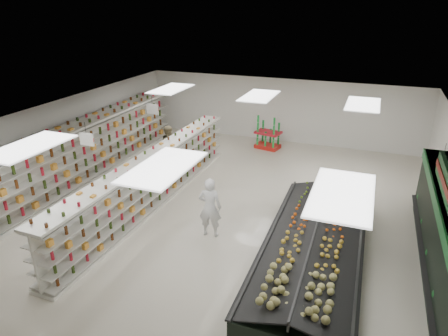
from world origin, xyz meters
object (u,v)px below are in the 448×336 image
at_px(soda_endcap, 268,134).
at_px(gondola_center, 153,182).
at_px(produce_island, 313,248).
at_px(shopper_background, 170,146).
at_px(shopper_main, 210,207).
at_px(gondola_left, 74,159).

bearing_deg(soda_endcap, gondola_center, -107.93).
height_order(produce_island, shopper_background, shopper_background).
bearing_deg(shopper_main, produce_island, 165.39).
height_order(gondola_left, soda_endcap, gondola_left).
distance_m(produce_island, shopper_main, 3.24).
bearing_deg(produce_island, shopper_main, 173.56).
bearing_deg(shopper_background, gondola_left, 152.69).
bearing_deg(gondola_left, gondola_center, -6.04).
bearing_deg(shopper_background, shopper_main, -127.19).
relative_size(gondola_center, shopper_background, 5.87).
height_order(gondola_left, produce_island, gondola_left).
height_order(gondola_center, shopper_background, gondola_center).
relative_size(soda_endcap, shopper_main, 0.79).
height_order(gondola_center, shopper_main, shopper_main).
height_order(soda_endcap, shopper_background, shopper_background).
height_order(gondola_center, produce_island, gondola_center).
relative_size(gondola_left, produce_island, 1.88).
bearing_deg(produce_island, soda_endcap, 112.36).
distance_m(gondola_center, shopper_background, 3.53).
bearing_deg(shopper_main, soda_endcap, -95.50).
relative_size(gondola_left, shopper_main, 7.05).
bearing_deg(soda_endcap, produce_island, -67.64).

